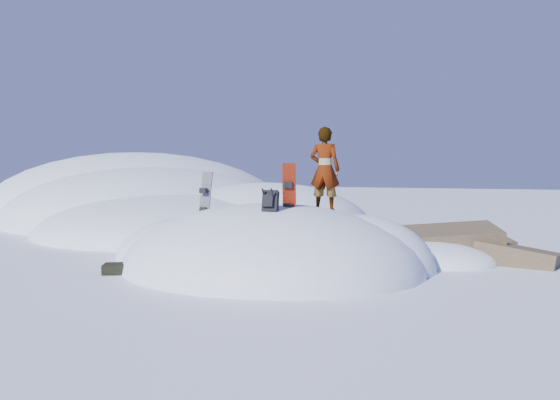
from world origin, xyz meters
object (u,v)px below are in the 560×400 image
at_px(backpack, 270,201).
at_px(person, 325,169).
at_px(snowboard_dark, 205,203).
at_px(snowboard_red, 289,198).

distance_m(backpack, person, 2.02).
distance_m(snowboard_dark, backpack, 2.24).
xyz_separation_m(snowboard_red, person, (0.41, 1.21, 0.63)).
xyz_separation_m(backpack, person, (0.60, 1.81, 0.67)).
height_order(snowboard_red, snowboard_dark, snowboard_red).
distance_m(snowboard_red, snowboard_dark, 2.28).
relative_size(snowboard_red, backpack, 2.94).
bearing_deg(snowboard_red, person, 57.00).
bearing_deg(person, snowboard_dark, 18.33).
xyz_separation_m(snowboard_dark, backpack, (2.08, -0.82, 0.12)).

